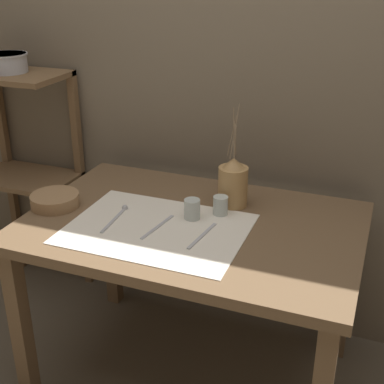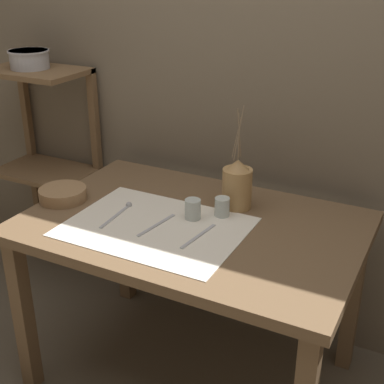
{
  "view_description": "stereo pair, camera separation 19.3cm",
  "coord_description": "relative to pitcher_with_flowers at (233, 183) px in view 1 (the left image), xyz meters",
  "views": [
    {
      "loc": [
        0.63,
        -1.64,
        1.63
      ],
      "look_at": [
        -0.0,
        0.0,
        0.84
      ],
      "focal_mm": 50.0,
      "sensor_mm": 36.0,
      "label": 1
    },
    {
      "loc": [
        0.81,
        -1.56,
        1.63
      ],
      "look_at": [
        -0.0,
        0.0,
        0.84
      ],
      "focal_mm": 50.0,
      "sensor_mm": 36.0,
      "label": 2
    }
  ],
  "objects": [
    {
      "name": "wooden_shelf_unit",
      "position": [
        -1.09,
        0.17,
        -0.03
      ],
      "size": [
        0.48,
        0.31,
        1.14
      ],
      "color": "brown",
      "rests_on": "ground_plane"
    },
    {
      "name": "fork_inner",
      "position": [
        -0.19,
        -0.28,
        -0.09
      ],
      "size": [
        0.04,
        0.21,
        0.0
      ],
      "color": "#A8A8AD",
      "rests_on": "wooden_table"
    },
    {
      "name": "glass_tumbler_far",
      "position": [
        -0.02,
        -0.1,
        -0.05
      ],
      "size": [
        0.06,
        0.06,
        0.07
      ],
      "color": "#B7C1BC",
      "rests_on": "wooden_table"
    },
    {
      "name": "wooden_table",
      "position": [
        -0.1,
        -0.19,
        -0.18
      ],
      "size": [
        1.24,
        0.83,
        0.72
      ],
      "color": "brown",
      "rests_on": "ground_plane"
    },
    {
      "name": "pitcher_with_flowers",
      "position": [
        0.0,
        0.0,
        0.0
      ],
      "size": [
        0.12,
        0.12,
        0.41
      ],
      "color": "#A87F4C",
      "rests_on": "wooden_table"
    },
    {
      "name": "wooden_bowl",
      "position": [
        -0.65,
        -0.26,
        -0.07
      ],
      "size": [
        0.19,
        0.19,
        0.05
      ],
      "color": "#8E6B47",
      "rests_on": "wooden_table"
    },
    {
      "name": "fork_outer",
      "position": [
        -0.02,
        -0.29,
        -0.09
      ],
      "size": [
        0.04,
        0.21,
        0.0
      ],
      "color": "#A8A8AD",
      "rests_on": "wooden_table"
    },
    {
      "name": "glass_tumbler_near",
      "position": [
        -0.1,
        -0.17,
        -0.05
      ],
      "size": [
        0.06,
        0.06,
        0.08
      ],
      "color": "#B7C1BC",
      "rests_on": "wooden_table"
    },
    {
      "name": "spoon_inner",
      "position": [
        -0.37,
        -0.23,
        -0.09
      ],
      "size": [
        0.03,
        0.22,
        0.02
      ],
      "color": "#A8A8AD",
      "rests_on": "wooden_table"
    },
    {
      "name": "metal_pot_large",
      "position": [
        -1.11,
        0.13,
        0.37
      ],
      "size": [
        0.19,
        0.19,
        0.08
      ],
      "color": "#A8A8AD",
      "rests_on": "wooden_shelf_unit"
    },
    {
      "name": "stone_wall_back",
      "position": [
        -0.1,
        0.33,
        0.38
      ],
      "size": [
        7.0,
        0.06,
        2.4
      ],
      "color": "#6B5E4C",
      "rests_on": "ground_plane"
    },
    {
      "name": "linen_cloth",
      "position": [
        -0.19,
        -0.29,
        -0.09
      ],
      "size": [
        0.64,
        0.48,
        0.0
      ],
      "color": "silver",
      "rests_on": "wooden_table"
    },
    {
      "name": "ground_plane",
      "position": [
        -0.1,
        -0.19,
        -0.82
      ],
      "size": [
        12.0,
        12.0,
        0.0
      ],
      "primitive_type": "plane",
      "color": "brown"
    }
  ]
}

